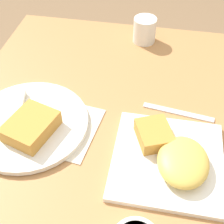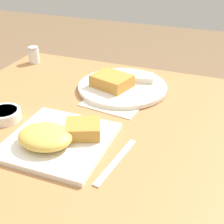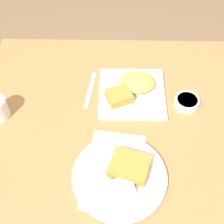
% 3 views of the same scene
% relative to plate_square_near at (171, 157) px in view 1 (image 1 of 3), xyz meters
% --- Properties ---
extents(dining_table, '(1.04, 0.89, 0.77)m').
position_rel_plate_square_near_xyz_m(dining_table, '(0.06, 0.13, -0.11)').
color(dining_table, '#B27A47').
rests_on(dining_table, ground_plane).
extents(menu_card, '(0.22, 0.31, 0.00)m').
position_rel_plate_square_near_xyz_m(menu_card, '(0.07, 0.34, -0.02)').
color(menu_card, beige).
rests_on(menu_card, dining_table).
extents(plate_square_near, '(0.25, 0.25, 0.06)m').
position_rel_plate_square_near_xyz_m(plate_square_near, '(0.00, 0.00, 0.00)').
color(plate_square_near, white).
rests_on(plate_square_near, dining_table).
extents(plate_oval_far, '(0.30, 0.30, 0.05)m').
position_rel_plate_square_near_xyz_m(plate_oval_far, '(0.04, 0.36, -0.00)').
color(plate_oval_far, white).
rests_on(plate_oval_far, menu_card).
extents(butter_knife, '(0.04, 0.19, 0.00)m').
position_rel_plate_square_near_xyz_m(butter_knife, '(0.16, -0.01, -0.02)').
color(butter_knife, silver).
rests_on(butter_knife, dining_table).
extents(coffee_mug, '(0.08, 0.08, 0.08)m').
position_rel_plate_square_near_xyz_m(coffee_mug, '(0.49, 0.12, 0.02)').
color(coffee_mug, white).
rests_on(coffee_mug, dining_table).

